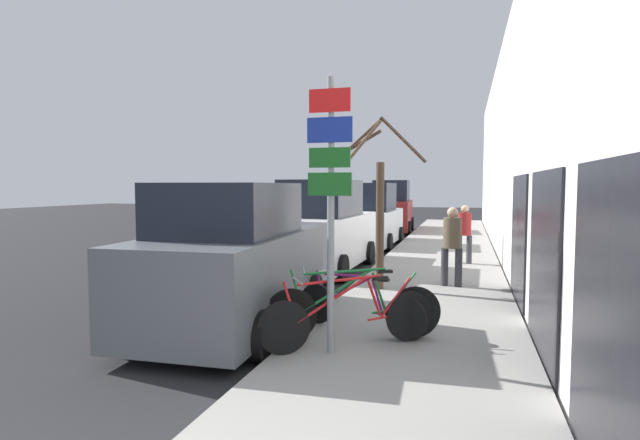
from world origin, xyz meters
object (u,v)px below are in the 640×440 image
(signpost, at_px, (330,195))
(bicycle_1, at_px, (354,309))
(parked_car_0, at_px, (232,263))
(street_tree, at_px, (377,205))
(pedestrian_far, at_px, (452,241))
(pedestrian_near, at_px, (465,230))
(bicycle_0, at_px, (349,317))
(parked_car_2, at_px, (370,218))
(bicycle_2, at_px, (359,306))
(parked_car_3, at_px, (392,209))
(parked_car_1, at_px, (323,230))

(signpost, xyz_separation_m, bicycle_1, (0.16, 0.63, -1.57))
(parked_car_0, xyz_separation_m, street_tree, (1.76, 2.99, 0.80))
(bicycle_1, distance_m, pedestrian_far, 4.31)
(bicycle_1, bearing_deg, pedestrian_near, -31.91)
(signpost, bearing_deg, pedestrian_near, 78.83)
(bicycle_0, height_order, parked_car_2, parked_car_2)
(bicycle_2, height_order, parked_car_3, parked_car_3)
(bicycle_1, distance_m, parked_car_2, 11.61)
(parked_car_2, height_order, pedestrian_far, parked_car_2)
(parked_car_2, bearing_deg, signpost, -80.95)
(bicycle_0, bearing_deg, bicycle_1, -30.95)
(signpost, relative_size, bicycle_0, 1.70)
(signpost, xyz_separation_m, bicycle_0, (0.19, 0.26, -1.58))
(bicycle_2, relative_size, pedestrian_far, 1.21)
(pedestrian_near, bearing_deg, parked_car_1, 36.33)
(street_tree, bearing_deg, pedestrian_near, 66.65)
(parked_car_1, bearing_deg, parked_car_0, -86.94)
(pedestrian_near, distance_m, pedestrian_far, 3.27)
(parked_car_2, height_order, pedestrian_near, parked_car_2)
(parked_car_0, bearing_deg, parked_car_3, 87.42)
(parked_car_0, height_order, pedestrian_near, parked_car_0)
(parked_car_2, bearing_deg, street_tree, -77.71)
(parked_car_2, distance_m, street_tree, 8.21)
(bicycle_2, distance_m, pedestrian_near, 7.17)
(bicycle_2, xyz_separation_m, parked_car_0, (-2.03, 0.06, 0.54))
(signpost, relative_size, pedestrian_near, 2.17)
(parked_car_0, distance_m, parked_car_3, 16.95)
(signpost, height_order, bicycle_0, signpost)
(bicycle_1, xyz_separation_m, pedestrian_far, (1.18, 4.11, 0.54))
(bicycle_0, xyz_separation_m, bicycle_2, (-0.03, 0.75, -0.04))
(parked_car_0, relative_size, parked_car_1, 0.91)
(parked_car_0, bearing_deg, pedestrian_near, 61.09)
(signpost, distance_m, parked_car_1, 6.98)
(signpost, bearing_deg, parked_car_2, 98.25)
(bicycle_0, relative_size, pedestrian_near, 1.28)
(parked_car_2, bearing_deg, bicycle_2, -79.45)
(parked_car_2, bearing_deg, pedestrian_far, -66.32)
(parked_car_3, xyz_separation_m, street_tree, (1.70, -13.96, 0.73))
(bicycle_0, bearing_deg, pedestrian_far, -48.88)
(bicycle_0, relative_size, bicycle_1, 0.89)
(parked_car_2, distance_m, parked_car_3, 5.95)
(bicycle_2, height_order, parked_car_2, parked_car_2)
(pedestrian_far, xyz_separation_m, street_tree, (-1.46, -0.69, 0.74))
(parked_car_0, bearing_deg, bicycle_2, -4.21)
(parked_car_3, height_order, pedestrian_near, parked_car_3)
(signpost, bearing_deg, parked_car_1, 106.66)
(parked_car_0, distance_m, pedestrian_far, 4.89)
(bicycle_2, bearing_deg, parked_car_2, 28.51)
(signpost, xyz_separation_m, pedestrian_near, (1.58, 8.01, -1.07))
(bicycle_1, xyz_separation_m, parked_car_1, (-2.14, 5.98, 0.52))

